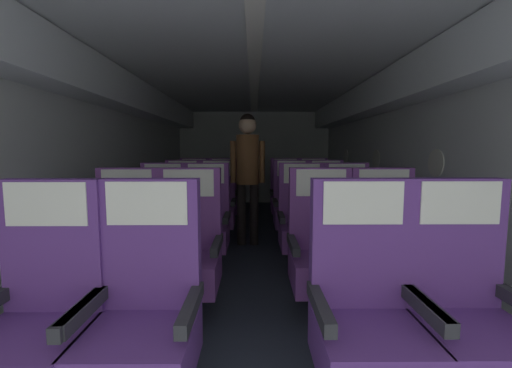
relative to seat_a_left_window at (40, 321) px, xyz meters
name	(u,v)px	position (x,y,z in m)	size (l,w,h in m)	color
ground	(255,253)	(0.95, 2.40, -0.46)	(3.62, 7.89, 0.02)	#2D3342
fuselage_shell	(254,123)	(0.95, 2.66, 1.07)	(3.50, 7.54, 2.10)	silver
seat_a_left_window	(40,321)	(0.00, 0.00, 0.00)	(0.49, 0.49, 1.06)	#38383D
seat_a_left_aisle	(144,319)	(0.45, 0.02, 0.00)	(0.49, 0.49, 1.06)	#38383D
seat_a_right_aisle	(466,317)	(1.90, 0.03, 0.00)	(0.49, 0.49, 1.06)	#38383D
seat_a_right_window	(366,317)	(1.44, 0.02, 0.00)	(0.49, 0.49, 1.06)	#38383D
seat_b_left_window	(125,253)	(0.00, 0.96, 0.00)	(0.49, 0.49, 1.06)	#38383D
seat_b_left_aisle	(188,253)	(0.46, 0.96, 0.00)	(0.49, 0.49, 1.06)	#38383D
seat_b_right_aisle	(386,253)	(1.90, 0.96, 0.00)	(0.49, 0.49, 1.06)	#38383D
seat_b_right_window	(322,252)	(1.44, 0.97, 0.00)	(0.49, 0.49, 1.06)	#38383D
seat_c_left_window	(162,224)	(0.00, 1.94, 0.00)	(0.49, 0.49, 1.06)	#38383D
seat_c_left_aisle	(206,224)	(0.45, 1.92, 0.00)	(0.49, 0.49, 1.06)	#38383D
seat_c_right_aisle	(348,224)	(1.90, 1.92, 0.00)	(0.49, 0.49, 1.06)	#38383D
seat_c_right_window	(302,223)	(1.43, 1.93, 0.00)	(0.49, 0.49, 1.06)	#38383D
seat_d_left_window	(182,207)	(0.00, 2.89, 0.00)	(0.49, 0.49, 1.06)	#38383D
seat_d_left_aisle	(217,207)	(0.45, 2.90, 0.00)	(0.49, 0.49, 1.06)	#38383D
seat_d_right_aisle	(327,207)	(1.89, 2.89, 0.00)	(0.49, 0.49, 1.06)	#38383D
seat_d_right_window	(292,207)	(1.43, 2.88, 0.00)	(0.49, 0.49, 1.06)	#38383D
seat_e_left_window	(194,197)	(-0.02, 3.84, 0.00)	(0.49, 0.49, 1.06)	#38383D
seat_e_left_aisle	(223,197)	(0.45, 3.83, 0.00)	(0.49, 0.49, 1.06)	#38383D
seat_e_right_aisle	(314,197)	(1.90, 3.86, 0.00)	(0.49, 0.49, 1.06)	#38383D
seat_e_right_window	(285,197)	(1.44, 3.86, 0.00)	(0.49, 0.49, 1.06)	#38383D
flight_attendant	(248,165)	(0.86, 2.74, 0.56)	(0.43, 0.28, 1.64)	black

